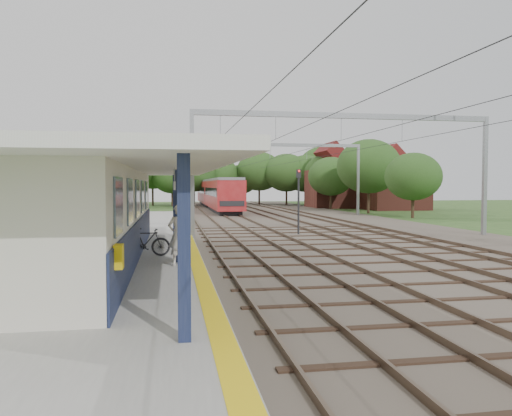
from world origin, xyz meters
TOP-DOWN VIEW (x-y plane):
  - ground at (0.00, 0.00)m, footprint 160.00×160.00m
  - ballast_bed at (4.00, 30.00)m, footprint 18.00×90.00m
  - platform at (-7.50, 14.00)m, footprint 5.00×52.00m
  - yellow_stripe at (-5.25, 14.00)m, footprint 0.45×52.00m
  - station_building at (-8.88, 7.00)m, footprint 3.41×18.00m
  - canopy at (-7.77, 6.00)m, footprint 6.40×20.00m
  - rail_tracks at (1.50, 30.00)m, footprint 11.80×88.00m
  - catenary_system at (3.39, 25.28)m, footprint 17.22×88.00m
  - tree_band at (3.84, 57.12)m, footprint 31.72×30.88m
  - house_near at (21.00, 46.00)m, footprint 7.00×6.12m
  - house_far at (16.00, 52.00)m, footprint 8.00×6.12m
  - person at (-5.87, 5.13)m, footprint 0.87×0.73m
  - bicycle at (-7.05, 7.47)m, footprint 1.81×0.56m
  - train at (-0.50, 51.78)m, footprint 2.77×34.45m
  - signal_post at (1.35, 17.16)m, footprint 0.29×0.26m

SIDE VIEW (x-z plane):
  - ground at x=0.00m, z-range 0.00..0.00m
  - ballast_bed at x=4.00m, z-range 0.00..0.10m
  - platform at x=-7.50m, z-range 0.00..0.35m
  - rail_tracks at x=1.50m, z-range 0.10..0.25m
  - yellow_stripe at x=-5.25m, z-range 0.35..0.36m
  - bicycle at x=-7.05m, z-range 0.35..1.43m
  - person at x=-5.87m, z-range 0.35..2.39m
  - train at x=-0.50m, z-range 0.22..3.86m
  - station_building at x=-8.88m, z-range 0.34..3.74m
  - signal_post at x=1.35m, z-range 0.42..4.37m
  - house_near at x=21.00m, z-range -0.96..6.93m
  - house_far at x=16.00m, z-range -1.09..7.56m
  - canopy at x=-7.77m, z-range 1.92..5.36m
  - tree_band at x=3.84m, z-range 0.51..9.33m
  - catenary_system at x=3.39m, z-range 2.01..9.01m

